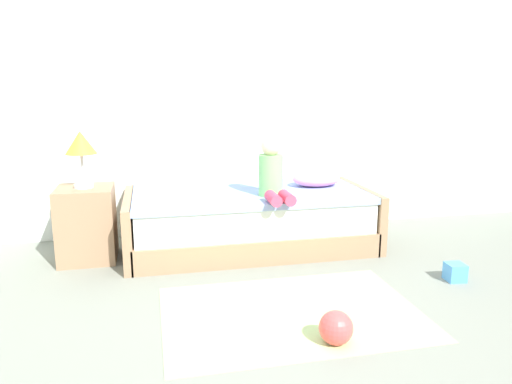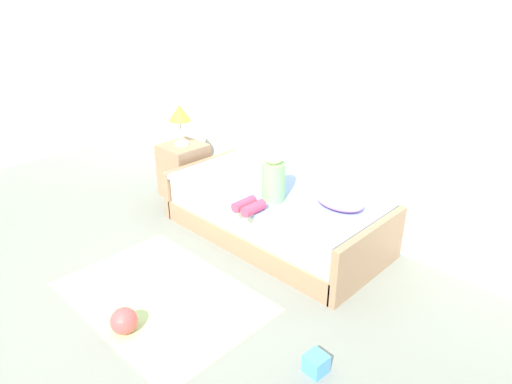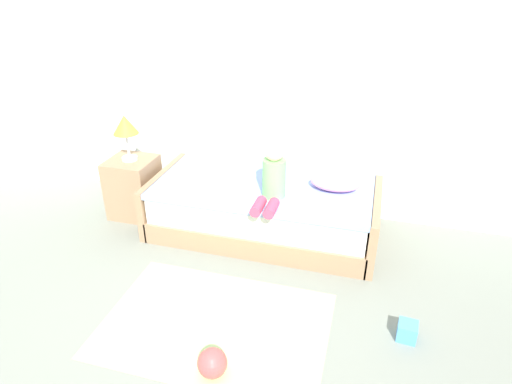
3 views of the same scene
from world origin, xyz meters
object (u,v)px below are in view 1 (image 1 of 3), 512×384
Objects in this scene: pillow at (316,179)px; toy_block at (455,272)px; table_lamp at (81,145)px; bed at (250,220)px; toy_ball at (336,328)px; child_figure at (272,172)px; nightstand at (87,224)px.

pillow reaches higher than toy_block.
bed is at bearing 0.76° from table_lamp.
bed is at bearing -171.10° from pillow.
toy_block is at bearing 28.60° from toy_ball.
bed is 1.72m from toy_ball.
toy_ball is at bearing -151.40° from toy_block.
bed is 4.14× the size of child_figure.
toy_block is (2.66, -1.04, -0.87)m from table_lamp.
table_lamp reaches higher than toy_block.
child_figure reaches higher than nightstand.
toy_block is (2.66, -1.04, -0.24)m from nightstand.
table_lamp is 2.39m from toy_ball.
table_lamp is 2.98m from toy_block.
nightstand is at bearing -179.24° from bed.
child_figure is 1.60m from toy_ball.
toy_block is (0.67, -1.16, -0.50)m from pillow.
table_lamp is 2.03m from pillow.
child_figure is 2.69× the size of toy_ball.
nightstand is 1.18× the size of child_figure.
table_lamp is (0.00, 0.00, 0.64)m from nightstand.
pillow is at bearing 8.90° from bed.
pillow is at bearing 74.19° from toy_ball.
table_lamp reaches higher than child_figure.
pillow is 1.43m from toy_block.
toy_block is at bearing -21.44° from nightstand.
child_figure reaches higher than pillow.
toy_ball is (-0.01, -1.48, -0.61)m from child_figure.
toy_ball is at bearing -90.48° from child_figure.
bed is at bearing 121.58° from child_figure.
pillow is 2.32× the size of toy_ball.
bed is 0.72m from pillow.
table_lamp is (-1.35, -0.02, 0.69)m from bed.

